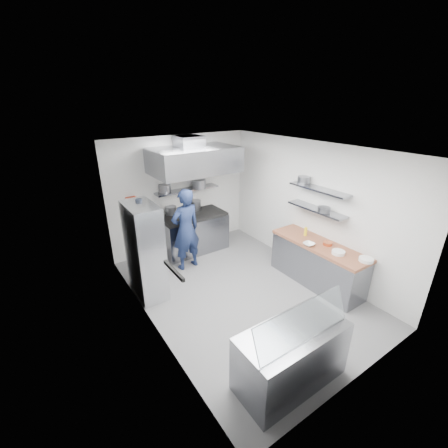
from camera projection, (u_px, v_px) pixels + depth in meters
floor at (241, 291)px, 5.98m from camera, size 5.00×5.00×0.00m
ceiling at (244, 149)px, 4.90m from camera, size 5.00×5.00×0.00m
wall_back at (181, 194)px, 7.35m from camera, size 3.60×2.80×0.02m
wall_front at (370, 297)px, 3.53m from camera, size 3.60×2.80×0.02m
wall_left at (147, 253)px, 4.51m from camera, size 2.80×5.00×0.02m
wall_right at (310, 208)px, 6.37m from camera, size 2.80×5.00×0.02m
gas_range at (194, 233)px, 7.47m from camera, size 1.60×0.80×0.90m
cooktop at (193, 215)px, 7.28m from camera, size 1.57×0.78×0.06m
stock_pot_left at (171, 210)px, 7.24m from camera, size 0.27×0.27×0.20m
stock_pot_mid at (195, 205)px, 7.54m from camera, size 0.30×0.30×0.24m
over_range_shelf at (187, 190)px, 7.24m from camera, size 1.60×0.30×0.04m
shelf_pot_a at (165, 188)px, 6.97m from camera, size 0.28×0.28×0.18m
shelf_pot_b at (199, 184)px, 7.22m from camera, size 0.32×0.32×0.22m
extractor_hood at (194, 160)px, 6.62m from camera, size 1.90×1.15×0.55m
hood_duct at (189, 141)px, 6.64m from camera, size 0.55×0.55×0.24m
red_firebox at (131, 203)px, 6.66m from camera, size 0.22×0.10×0.26m
chef at (186, 230)px, 6.51m from camera, size 0.70×0.49×1.84m
wire_rack at (145, 251)px, 5.58m from camera, size 0.50×0.90×1.85m
rack_bin_a at (144, 256)px, 5.68m from camera, size 0.15×0.18×0.17m
rack_bin_b at (134, 225)px, 5.79m from camera, size 0.14×0.18×0.16m
rack_jar at (139, 204)px, 5.41m from camera, size 0.12×0.12×0.18m
knife_strip at (174, 271)px, 3.78m from camera, size 0.04×0.55×0.05m
prep_counter_base at (317, 265)px, 6.12m from camera, size 0.62×2.00×0.84m
prep_counter_top at (319, 245)px, 5.95m from camera, size 0.65×2.04×0.06m
plate_stack_a at (366, 260)px, 5.28m from camera, size 0.25×0.25×0.06m
plate_stack_b at (338, 252)px, 5.53m from camera, size 0.24×0.24×0.06m
copper_pan at (328, 244)px, 5.87m from camera, size 0.18×0.18×0.06m
squeeze_bottle at (306, 232)px, 6.25m from camera, size 0.06×0.06×0.18m
mixing_bowl at (309, 244)px, 5.85m from camera, size 0.24×0.24×0.05m
wall_shelf_lower at (316, 209)px, 6.02m from camera, size 0.30×1.30×0.04m
wall_shelf_upper at (319, 189)px, 5.85m from camera, size 0.30×1.30×0.04m
shelf_pot_c at (324, 210)px, 5.80m from camera, size 0.24×0.24×0.10m
shelf_pot_d at (304, 180)px, 6.17m from camera, size 0.25×0.25×0.14m
display_case at (291, 356)px, 3.94m from camera, size 1.50×0.70×0.85m
display_glass at (303, 323)px, 3.60m from camera, size 1.47×0.19×0.42m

